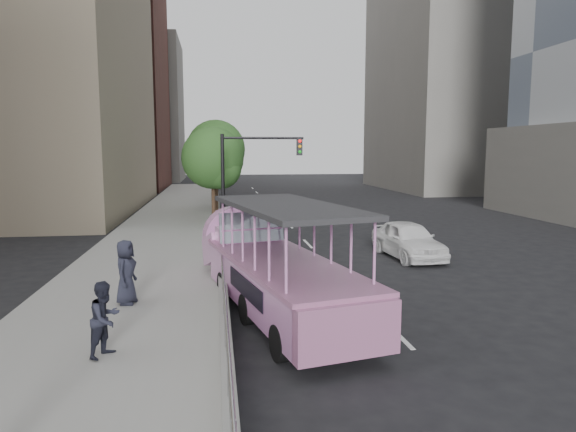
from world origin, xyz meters
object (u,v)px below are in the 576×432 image
street_tree_near (214,160)px  street_tree_far (217,151)px  duck_boat (271,269)px  parking_sign (234,227)px  pedestrian_far (126,272)px  pedestrian_mid (105,319)px  car (408,239)px  traffic_signal (247,168)px

street_tree_near → street_tree_far: bearing=88.1°
duck_boat → parking_sign: (-0.87, 4.17, 0.55)m
pedestrian_far → parking_sign: bearing=-24.5°
duck_boat → pedestrian_mid: 5.15m
car → parking_sign: bearing=-169.8°
car → pedestrian_mid: pedestrian_mid is taller
pedestrian_mid → traffic_signal: size_ratio=0.29×
pedestrian_far → traffic_signal: 12.98m
car → street_tree_far: 17.70m
parking_sign → traffic_signal: traffic_signal is taller
parking_sign → street_tree_near: bearing=93.2°
duck_boat → pedestrian_mid: duck_boat is taller
car → street_tree_near: bearing=125.2°
traffic_signal → street_tree_far: street_tree_far is taller
traffic_signal → street_tree_far: 9.57m
pedestrian_far → duck_boat: bearing=-78.7°
duck_boat → pedestrian_far: (-3.89, 0.01, 0.03)m
pedestrian_far → parking_sign: parking_sign is taller
street_tree_near → street_tree_far: size_ratio=0.89×
pedestrian_far → parking_sign: size_ratio=0.65×
street_tree_near → traffic_signal: bearing=-65.0°
pedestrian_mid → street_tree_far: 25.47m
duck_boat → parking_sign: 4.30m
duck_boat → car: duck_boat is taller
duck_boat → traffic_signal: traffic_signal is taller
pedestrian_mid → street_tree_far: bearing=25.1°
street_tree_far → street_tree_near: bearing=-91.9°
pedestrian_far → traffic_signal: (3.98, 12.14, 2.33)m
car → street_tree_far: street_tree_far is taller
pedestrian_mid → pedestrian_far: pedestrian_far is taller
street_tree_near → parking_sign: bearing=-86.8°
pedestrian_mid → street_tree_far: street_tree_far is taller
pedestrian_mid → street_tree_near: street_tree_near is taller
car → pedestrian_far: 11.83m
duck_boat → street_tree_far: (-1.31, 21.57, 3.17)m
parking_sign → duck_boat: bearing=-78.2°
street_tree_near → pedestrian_mid: bearing=-96.5°
duck_boat → parking_sign: size_ratio=3.53×
duck_boat → pedestrian_mid: bearing=-136.0°
duck_boat → parking_sign: bearing=101.8°
pedestrian_mid → traffic_signal: traffic_signal is taller
car → street_tree_far: size_ratio=0.69×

